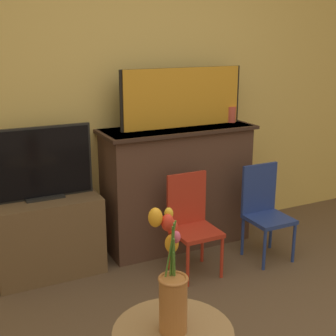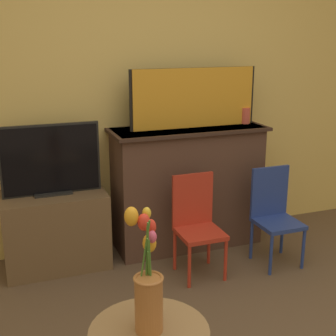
{
  "view_description": "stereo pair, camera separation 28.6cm",
  "coord_description": "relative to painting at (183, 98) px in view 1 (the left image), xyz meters",
  "views": [
    {
      "loc": [
        -1.34,
        -1.27,
        1.67
      ],
      "look_at": [
        -0.13,
        1.19,
        0.88
      ],
      "focal_mm": 50.0,
      "sensor_mm": 36.0,
      "label": 1
    },
    {
      "loc": [
        -1.08,
        -1.38,
        1.67
      ],
      "look_at": [
        -0.13,
        1.19,
        0.88
      ],
      "focal_mm": 50.0,
      "sensor_mm": 36.0,
      "label": 2
    }
  ],
  "objects": [
    {
      "name": "vase_tulips",
      "position": [
        -0.9,
        -1.59,
        -0.56
      ],
      "size": [
        0.15,
        0.19,
        0.55
      ],
      "color": "#AD6B38",
      "rests_on": "side_table"
    },
    {
      "name": "painting",
      "position": [
        0.0,
        0.0,
        0.0
      ],
      "size": [
        1.02,
        0.03,
        0.45
      ],
      "color": "black",
      "rests_on": "fireplace_mantel"
    },
    {
      "name": "chair_red",
      "position": [
        -0.17,
        -0.47,
        -0.8
      ],
      "size": [
        0.31,
        0.31,
        0.72
      ],
      "color": "#B22D1E",
      "rests_on": "ground"
    },
    {
      "name": "mantel_candle",
      "position": [
        0.45,
        -0.01,
        -0.16
      ],
      "size": [
        0.07,
        0.07,
        0.13
      ],
      "color": "#CC4C3D",
      "rests_on": "fireplace_mantel"
    },
    {
      "name": "chair_blue",
      "position": [
        0.44,
        -0.51,
        -0.8
      ],
      "size": [
        0.31,
        0.31,
        0.72
      ],
      "color": "navy",
      "rests_on": "ground"
    },
    {
      "name": "wall_back",
      "position": [
        -0.35,
        0.23,
        0.16
      ],
      "size": [
        8.0,
        0.06,
        2.7
      ],
      "color": "#E0BC66",
      "rests_on": "ground"
    },
    {
      "name": "tv_stand",
      "position": [
        -1.1,
        -0.03,
        -0.91
      ],
      "size": [
        0.74,
        0.43,
        0.56
      ],
      "color": "brown",
      "rests_on": "ground"
    },
    {
      "name": "fireplace_mantel",
      "position": [
        -0.05,
        -0.01,
        -0.7
      ],
      "size": [
        1.22,
        0.45,
        0.97
      ],
      "color": "#4C3328",
      "rests_on": "ground"
    },
    {
      "name": "tv_monitor",
      "position": [
        -1.1,
        -0.03,
        -0.39
      ],
      "size": [
        0.69,
        0.12,
        0.51
      ],
      "color": "black",
      "rests_on": "tv_stand"
    }
  ]
}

